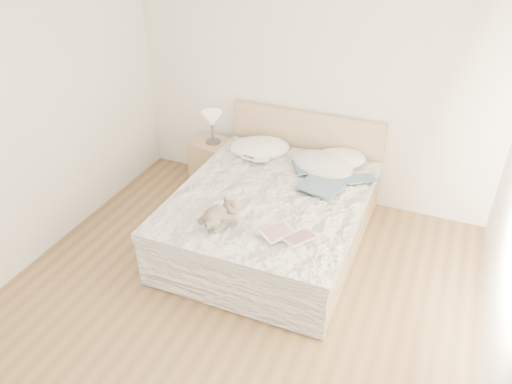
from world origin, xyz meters
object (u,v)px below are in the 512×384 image
Objects in this scene: photo_book at (257,157)px; teddy_bear at (215,220)px; bed at (273,214)px; nightstand at (214,163)px; table_lamp at (212,121)px; childrens_book at (289,235)px.

photo_book is 1.24m from teddy_bear.
bed is 1.29m from nightstand.
table_lamp is 0.72m from photo_book.
photo_book is 1.00× the size of teddy_bear.
childrens_book is (1.43, -1.43, 0.35)m from nightstand.
photo_book is at bearing -21.43° from nightstand.
photo_book is 0.79× the size of childrens_book.
nightstand is 1.73m from teddy_bear.
nightstand is 1.41× the size of childrens_book.
table_lamp is 2.01m from childrens_book.
photo_book is 1.40m from childrens_book.
bed is at bearing -35.93° from nightstand.
table_lamp reaches higher than childrens_book.
childrens_book is 1.27× the size of teddy_bear.
bed reaches higher than photo_book.
table_lamp is (0.02, -0.02, 0.55)m from nightstand.
childrens_book is at bearing -44.96° from nightstand.
bed is 5.39× the size of childrens_book.
photo_book reaches higher than nightstand.
nightstand is (-1.05, 0.76, -0.03)m from bed.
photo_book is at bearing 118.84° from teddy_bear.
table_lamp is at bearing 169.08° from childrens_book.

